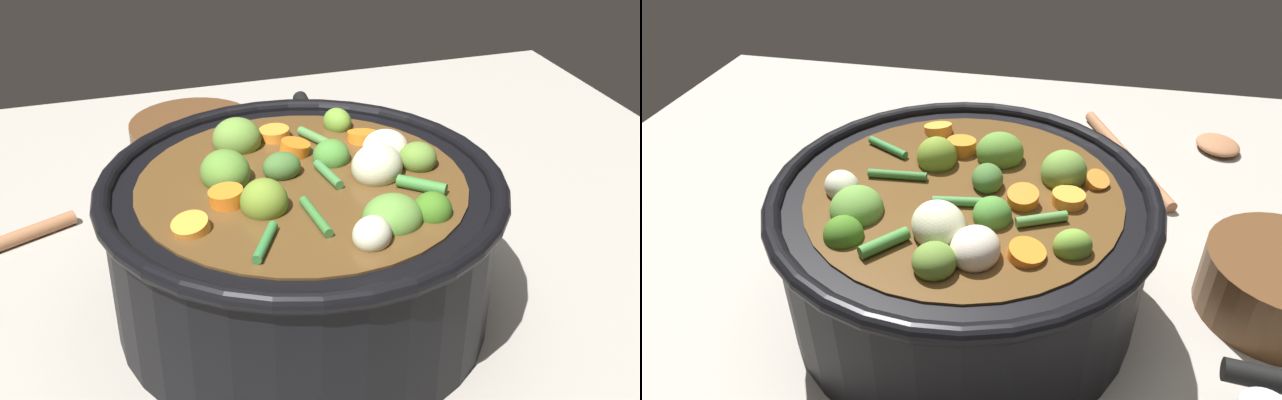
{
  "view_description": "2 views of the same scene",
  "coord_description": "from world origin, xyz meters",
  "views": [
    {
      "loc": [
        -0.55,
        0.15,
        0.44
      ],
      "look_at": [
        0.01,
        -0.02,
        0.1
      ],
      "focal_mm": 44.9,
      "sensor_mm": 36.0,
      "label": 1
    },
    {
      "loc": [
        0.08,
        -0.39,
        0.4
      ],
      "look_at": [
        -0.0,
        0.0,
        0.11
      ],
      "focal_mm": 32.09,
      "sensor_mm": 36.0,
      "label": 2
    }
  ],
  "objects": [
    {
      "name": "cooking_pot",
      "position": [
        0.0,
        -0.0,
        0.07
      ],
      "size": [
        0.33,
        0.33,
        0.15
      ],
      "color": "black",
      "rests_on": "ground_plane"
    },
    {
      "name": "wooden_spoon",
      "position": [
        0.23,
        0.33,
        0.01
      ],
      "size": [
        0.22,
        0.23,
        0.02
      ],
      "color": "#9F6743",
      "rests_on": "ground_plane"
    },
    {
      "name": "small_saucepan",
      "position": [
        0.29,
        0.04,
        0.03
      ],
      "size": [
        0.15,
        0.22,
        0.06
      ],
      "color": "brown",
      "rests_on": "ground_plane"
    },
    {
      "name": "ground_plane",
      "position": [
        0.0,
        0.0,
        0.0
      ],
      "size": [
        1.1,
        1.1,
        0.0
      ],
      "primitive_type": "plane",
      "color": "#9E998E"
    }
  ]
}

